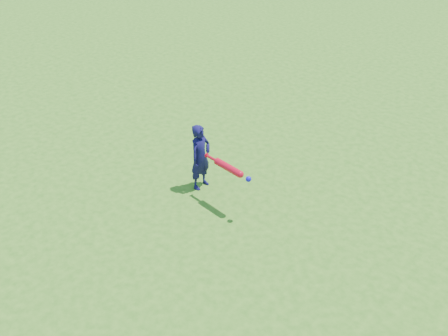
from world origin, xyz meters
name	(u,v)px	position (x,y,z in m)	size (l,w,h in m)	color
ground	(191,200)	(0.00, 0.00, 0.00)	(80.00, 80.00, 0.00)	#37721B
child	(201,157)	(-0.12, 0.35, 0.52)	(0.38, 0.25, 1.04)	#140F4A
bat_swing	(230,169)	(0.55, 0.22, 0.66)	(0.87, 0.17, 0.10)	red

